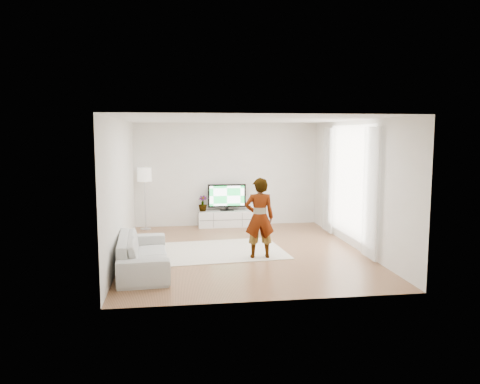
{
  "coord_description": "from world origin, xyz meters",
  "views": [
    {
      "loc": [
        -1.41,
        -9.67,
        2.51
      ],
      "look_at": [
        -0.0,
        0.4,
        1.24
      ],
      "focal_mm": 35.0,
      "sensor_mm": 36.0,
      "label": 1
    }
  ],
  "objects": [
    {
      "name": "wall_left",
      "position": [
        -2.5,
        0.0,
        1.4
      ],
      "size": [
        0.02,
        6.0,
        2.8
      ],
      "primitive_type": "cube",
      "color": "white",
      "rests_on": "floor"
    },
    {
      "name": "curtain_far",
      "position": [
        2.4,
        1.6,
        1.35
      ],
      "size": [
        0.04,
        0.7,
        2.6
      ],
      "primitive_type": "cube",
      "color": "white",
      "rests_on": "floor"
    },
    {
      "name": "floor",
      "position": [
        0.0,
        0.0,
        0.0
      ],
      "size": [
        6.0,
        6.0,
        0.0
      ],
      "primitive_type": "plane",
      "color": "#A6734B",
      "rests_on": "ground"
    },
    {
      "name": "wall_right",
      "position": [
        2.5,
        0.0,
        1.4
      ],
      "size": [
        0.02,
        6.0,
        2.8
      ],
      "primitive_type": "cube",
      "color": "white",
      "rests_on": "floor"
    },
    {
      "name": "wall_front",
      "position": [
        0.0,
        -3.0,
        1.4
      ],
      "size": [
        5.0,
        0.02,
        2.8
      ],
      "primitive_type": "cube",
      "color": "white",
      "rests_on": "floor"
    },
    {
      "name": "player",
      "position": [
        0.26,
        -0.54,
        0.83
      ],
      "size": [
        0.61,
        0.42,
        1.63
      ],
      "primitive_type": "imported",
      "rotation": [
        0.0,
        0.0,
        3.09
      ],
      "color": "#334772",
      "rests_on": "rug"
    },
    {
      "name": "potted_plant",
      "position": [
        -0.69,
        2.77,
        0.65
      ],
      "size": [
        0.29,
        0.29,
        0.42
      ],
      "primitive_type": "imported",
      "rotation": [
        0.0,
        0.0,
        -0.29
      ],
      "color": "#3F7238",
      "rests_on": "media_console"
    },
    {
      "name": "window",
      "position": [
        2.48,
        0.3,
        1.45
      ],
      "size": [
        0.01,
        2.6,
        2.5
      ],
      "primitive_type": "cube",
      "color": "white",
      "rests_on": "wall_right"
    },
    {
      "name": "media_console",
      "position": [
        -0.03,
        2.76,
        0.22
      ],
      "size": [
        1.55,
        0.44,
        0.44
      ],
      "color": "white",
      "rests_on": "floor"
    },
    {
      "name": "television",
      "position": [
        -0.03,
        2.79,
        0.83
      ],
      "size": [
        1.03,
        0.2,
        0.72
      ],
      "color": "black",
      "rests_on": "media_console"
    },
    {
      "name": "ceiling",
      "position": [
        0.0,
        0.0,
        2.8
      ],
      "size": [
        6.0,
        6.0,
        0.0
      ],
      "primitive_type": "plane",
      "color": "white",
      "rests_on": "wall_back"
    },
    {
      "name": "curtain_near",
      "position": [
        2.4,
        -1.0,
        1.35
      ],
      "size": [
        0.04,
        0.7,
        2.6
      ],
      "primitive_type": "cube",
      "color": "white",
      "rests_on": "floor"
    },
    {
      "name": "rug",
      "position": [
        -0.51,
        0.12,
        0.01
      ],
      "size": [
        2.92,
        2.21,
        0.01
      ],
      "primitive_type": "cube",
      "rotation": [
        0.0,
        0.0,
        0.08
      ],
      "color": "#F0E3CC",
      "rests_on": "floor"
    },
    {
      "name": "floor_lamp",
      "position": [
        -2.2,
        2.7,
        1.38
      ],
      "size": [
        0.36,
        0.36,
        1.63
      ],
      "color": "silver",
      "rests_on": "floor"
    },
    {
      "name": "sofa",
      "position": [
        -2.01,
        -1.11,
        0.33
      ],
      "size": [
        1.02,
        2.29,
        0.66
      ],
      "primitive_type": "imported",
      "rotation": [
        0.0,
        0.0,
        1.63
      ],
      "color": "#BABAB5",
      "rests_on": "floor"
    },
    {
      "name": "game_console",
      "position": [
        0.65,
        2.76,
        0.54
      ],
      "size": [
        0.07,
        0.16,
        0.21
      ],
      "rotation": [
        0.0,
        0.0,
        -0.14
      ],
      "color": "white",
      "rests_on": "media_console"
    },
    {
      "name": "wall_back",
      "position": [
        0.0,
        3.0,
        1.4
      ],
      "size": [
        5.0,
        0.02,
        2.8
      ],
      "primitive_type": "cube",
      "color": "white",
      "rests_on": "floor"
    }
  ]
}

